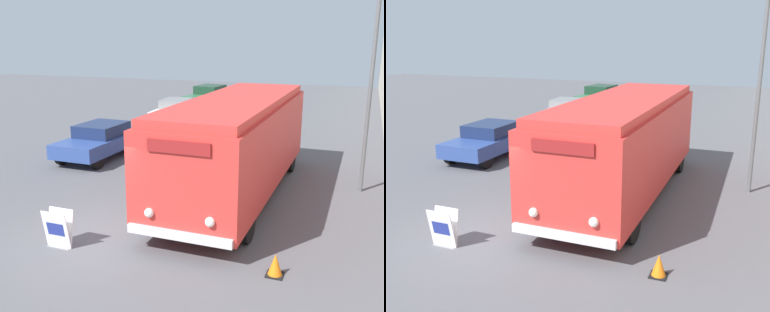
% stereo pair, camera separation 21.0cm
% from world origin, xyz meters
% --- Properties ---
extents(ground_plane, '(80.00, 80.00, 0.00)m').
position_xyz_m(ground_plane, '(0.00, 0.00, 0.00)').
color(ground_plane, '#56565B').
extents(vintage_bus, '(2.65, 9.39, 3.10)m').
position_xyz_m(vintage_bus, '(2.29, 4.35, 1.75)').
color(vintage_bus, black).
rests_on(vintage_bus, ground_plane).
extents(sign_board, '(0.68, 0.35, 0.93)m').
position_xyz_m(sign_board, '(-0.63, -0.76, 0.45)').
color(sign_board, gray).
rests_on(sign_board, ground_plane).
extents(streetlamp, '(0.36, 0.36, 6.63)m').
position_xyz_m(streetlamp, '(5.99, 6.15, 4.28)').
color(streetlamp, '#595E60').
rests_on(streetlamp, ground_plane).
extents(parked_car_near, '(1.95, 4.49, 1.41)m').
position_xyz_m(parked_car_near, '(-4.22, 6.79, 0.74)').
color(parked_car_near, black).
rests_on(parked_car_near, ground_plane).
extents(parked_car_mid, '(2.01, 4.17, 1.47)m').
position_xyz_m(parked_car_mid, '(-4.16, 14.51, 0.76)').
color(parked_car_mid, black).
rests_on(parked_car_mid, ground_plane).
extents(parked_car_far, '(2.42, 4.97, 1.53)m').
position_xyz_m(parked_car_far, '(-4.65, 21.73, 0.79)').
color(parked_car_far, black).
rests_on(parked_car_far, ground_plane).
extents(traffic_cone, '(0.36, 0.36, 0.50)m').
position_xyz_m(traffic_cone, '(4.45, -0.22, 0.24)').
color(traffic_cone, black).
rests_on(traffic_cone, ground_plane).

